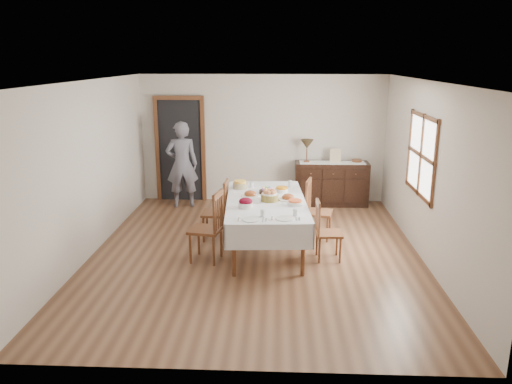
{
  "coord_description": "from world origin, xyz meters",
  "views": [
    {
      "loc": [
        0.33,
        -7.18,
        2.91
      ],
      "look_at": [
        0.0,
        0.1,
        0.95
      ],
      "focal_mm": 35.0,
      "sensor_mm": 36.0,
      "label": 1
    }
  ],
  "objects_px": {
    "chair_left_far": "(218,210)",
    "dining_table": "(266,206)",
    "table_lamp": "(307,145)",
    "chair_right_far": "(316,209)",
    "chair_right_near": "(326,230)",
    "chair_left_near": "(209,226)",
    "sideboard": "(331,183)",
    "person": "(182,162)"
  },
  "relations": [
    {
      "from": "table_lamp",
      "to": "chair_left_far",
      "type": "bearing_deg",
      "value": -126.15
    },
    {
      "from": "dining_table",
      "to": "chair_right_far",
      "type": "xyz_separation_m",
      "value": [
        0.81,
        0.56,
        -0.21
      ]
    },
    {
      "from": "dining_table",
      "to": "chair_right_near",
      "type": "relative_size",
      "value": 2.68
    },
    {
      "from": "chair_left_far",
      "to": "dining_table",
      "type": "bearing_deg",
      "value": 64.23
    },
    {
      "from": "chair_left_near",
      "to": "table_lamp",
      "type": "relative_size",
      "value": 2.31
    },
    {
      "from": "sideboard",
      "to": "table_lamp",
      "type": "distance_m",
      "value": 0.95
    },
    {
      "from": "chair_left_far",
      "to": "person",
      "type": "xyz_separation_m",
      "value": [
        -0.94,
        1.86,
        0.42
      ]
    },
    {
      "from": "dining_table",
      "to": "chair_left_far",
      "type": "distance_m",
      "value": 0.92
    },
    {
      "from": "chair_left_near",
      "to": "chair_right_far",
      "type": "relative_size",
      "value": 1.07
    },
    {
      "from": "chair_left_far",
      "to": "table_lamp",
      "type": "height_order",
      "value": "table_lamp"
    },
    {
      "from": "chair_left_near",
      "to": "chair_right_far",
      "type": "distance_m",
      "value": 1.94
    },
    {
      "from": "chair_right_far",
      "to": "table_lamp",
      "type": "height_order",
      "value": "table_lamp"
    },
    {
      "from": "chair_right_near",
      "to": "person",
      "type": "bearing_deg",
      "value": 42.16
    },
    {
      "from": "chair_right_near",
      "to": "sideboard",
      "type": "distance_m",
      "value": 2.93
    },
    {
      "from": "dining_table",
      "to": "chair_left_far",
      "type": "relative_size",
      "value": 2.43
    },
    {
      "from": "chair_left_far",
      "to": "person",
      "type": "distance_m",
      "value": 2.13
    },
    {
      "from": "chair_right_near",
      "to": "chair_right_far",
      "type": "relative_size",
      "value": 0.91
    },
    {
      "from": "dining_table",
      "to": "person",
      "type": "xyz_separation_m",
      "value": [
        -1.73,
        2.28,
        0.21
      ]
    },
    {
      "from": "dining_table",
      "to": "sideboard",
      "type": "height_order",
      "value": "sideboard"
    },
    {
      "from": "dining_table",
      "to": "chair_left_far",
      "type": "bearing_deg",
      "value": 148.66
    },
    {
      "from": "chair_left_near",
      "to": "dining_table",
      "type": "bearing_deg",
      "value": 131.7
    },
    {
      "from": "chair_left_near",
      "to": "sideboard",
      "type": "distance_m",
      "value": 3.68
    },
    {
      "from": "dining_table",
      "to": "chair_left_near",
      "type": "bearing_deg",
      "value": -152.78
    },
    {
      "from": "sideboard",
      "to": "chair_right_near",
      "type": "bearing_deg",
      "value": -97.31
    },
    {
      "from": "dining_table",
      "to": "chair_right_far",
      "type": "distance_m",
      "value": 1.01
    },
    {
      "from": "chair_left_near",
      "to": "person",
      "type": "distance_m",
      "value": 2.94
    },
    {
      "from": "table_lamp",
      "to": "chair_right_near",
      "type": "bearing_deg",
      "value": -87.15
    },
    {
      "from": "chair_right_far",
      "to": "sideboard",
      "type": "height_order",
      "value": "chair_right_far"
    },
    {
      "from": "table_lamp",
      "to": "chair_right_far",
      "type": "bearing_deg",
      "value": -88.11
    },
    {
      "from": "dining_table",
      "to": "table_lamp",
      "type": "relative_size",
      "value": 5.27
    },
    {
      "from": "sideboard",
      "to": "table_lamp",
      "type": "relative_size",
      "value": 3.19
    },
    {
      "from": "chair_right_far",
      "to": "table_lamp",
      "type": "xyz_separation_m",
      "value": [
        -0.07,
        1.97,
        0.73
      ]
    },
    {
      "from": "chair_right_near",
      "to": "table_lamp",
      "type": "distance_m",
      "value": 3.0
    },
    {
      "from": "chair_left_far",
      "to": "chair_right_far",
      "type": "relative_size",
      "value": 1.0
    },
    {
      "from": "chair_left_near",
      "to": "chair_left_far",
      "type": "distance_m",
      "value": 0.91
    },
    {
      "from": "chair_right_near",
      "to": "chair_right_far",
      "type": "xyz_separation_m",
      "value": [
        -0.08,
        0.92,
        0.04
      ]
    },
    {
      "from": "chair_right_far",
      "to": "sideboard",
      "type": "relative_size",
      "value": 0.68
    },
    {
      "from": "chair_right_far",
      "to": "person",
      "type": "distance_m",
      "value": 3.1
    },
    {
      "from": "dining_table",
      "to": "chair_left_far",
      "type": "height_order",
      "value": "chair_left_far"
    },
    {
      "from": "chair_left_near",
      "to": "chair_left_far",
      "type": "height_order",
      "value": "chair_left_near"
    },
    {
      "from": "chair_left_far",
      "to": "chair_right_near",
      "type": "distance_m",
      "value": 1.86
    },
    {
      "from": "dining_table",
      "to": "chair_left_near",
      "type": "xyz_separation_m",
      "value": [
        -0.82,
        -0.49,
        -0.18
      ]
    }
  ]
}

